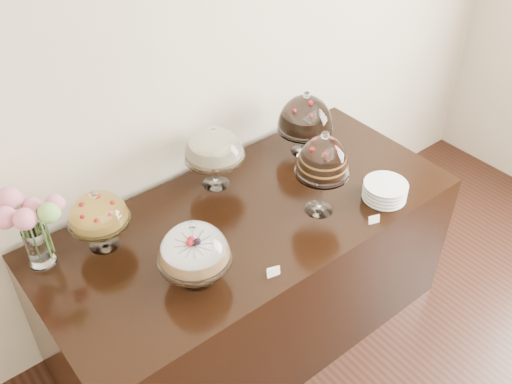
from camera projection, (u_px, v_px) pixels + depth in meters
wall_back at (198, 64)px, 2.92m from camera, size 5.00×0.04×3.00m
display_counter at (250, 275)px, 3.20m from camera, size 2.20×1.00×0.90m
cake_stand_sugar_sponge at (194, 247)px, 2.45m from camera, size 0.33×0.33×0.34m
cake_stand_choco_layer at (323, 159)px, 2.75m from camera, size 0.27×0.27×0.48m
cake_stand_cheesecake at (214, 146)px, 2.96m from camera, size 0.33×0.33×0.38m
cake_stand_dark_choco at (305, 116)px, 3.21m from camera, size 0.33×0.33×0.40m
cake_stand_fruit_tart at (97, 212)px, 2.62m from camera, size 0.29×0.29×0.33m
flower_vase at (29, 221)px, 2.50m from camera, size 0.30×0.31×0.40m
plate_stack at (385, 191)px, 2.99m from camera, size 0.22×0.22×0.09m
price_card_left at (274, 271)px, 2.58m from camera, size 0.06×0.03×0.04m
price_card_right at (374, 219)px, 2.86m from camera, size 0.06×0.03×0.04m
price_card_extra at (273, 272)px, 2.58m from camera, size 0.06×0.03×0.04m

